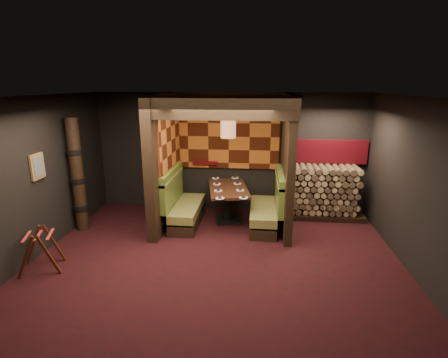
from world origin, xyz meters
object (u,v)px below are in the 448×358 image
at_px(booth_bench_left, 183,206).
at_px(dining_table, 228,197).
at_px(booth_bench_right, 268,209).
at_px(totem_column, 77,176).
at_px(pendant_lamp, 228,127).
at_px(luggage_rack, 40,249).
at_px(firewood_stack, 326,192).

bearing_deg(booth_bench_left, dining_table, 12.66).
xyz_separation_m(booth_bench_right, totem_column, (-3.98, -0.55, 0.79)).
bearing_deg(totem_column, pendant_lamp, 13.20).
bearing_deg(booth_bench_right, totem_column, -172.14).
xyz_separation_m(booth_bench_left, luggage_rack, (-1.94, -2.25, -0.02)).
bearing_deg(booth_bench_right, luggage_rack, -149.61).
height_order(dining_table, pendant_lamp, pendant_lamp).
height_order(luggage_rack, totem_column, totem_column).
bearing_deg(dining_table, luggage_rack, -139.92).
xyz_separation_m(booth_bench_right, dining_table, (-0.90, 0.22, 0.17)).
height_order(booth_bench_left, firewood_stack, firewood_stack).
bearing_deg(firewood_stack, booth_bench_right, -152.65).
bearing_deg(booth_bench_right, dining_table, 165.95).
bearing_deg(firewood_stack, totem_column, -166.81).
bearing_deg(pendant_lamp, firewood_stack, 13.16).
bearing_deg(totem_column, booth_bench_right, 7.86).
relative_size(pendant_lamp, luggage_rack, 1.13).
distance_m(dining_table, luggage_rack, 3.84).
bearing_deg(luggage_rack, totem_column, 95.10).
height_order(dining_table, totem_column, totem_column).
distance_m(dining_table, firewood_stack, 2.30).
bearing_deg(booth_bench_right, booth_bench_left, 180.00).
distance_m(booth_bench_left, booth_bench_right, 1.89).
bearing_deg(totem_column, dining_table, 14.08).
relative_size(booth_bench_right, luggage_rack, 1.95).
height_order(pendant_lamp, luggage_rack, pendant_lamp).
distance_m(totem_column, firewood_stack, 5.51).
relative_size(booth_bench_right, totem_column, 0.67).
height_order(booth_bench_left, luggage_rack, booth_bench_left).
bearing_deg(dining_table, firewood_stack, 11.95).
xyz_separation_m(dining_table, totem_column, (-3.09, -0.77, 0.62)).
distance_m(booth_bench_right, totem_column, 4.10).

